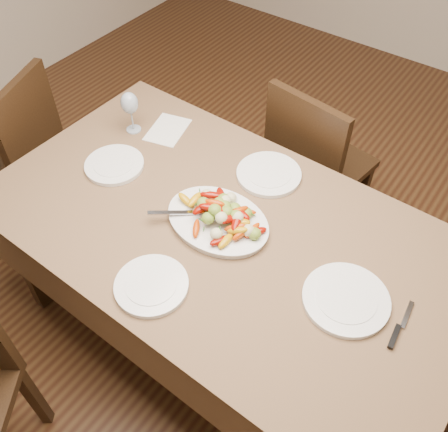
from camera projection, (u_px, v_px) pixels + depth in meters
name	position (u px, v px, depth m)	size (l,w,h in m)	color
floor	(206.00, 346.00, 2.35)	(6.00, 6.00, 0.00)	#3E2412
dining_table	(224.00, 285.00, 2.13)	(1.84, 1.04, 0.76)	brown
chair_far	(321.00, 163.00, 2.51)	(0.42, 0.42, 0.95)	black
chair_left	(9.00, 158.00, 2.53)	(0.42, 0.42, 0.95)	black
serving_platter	(218.00, 222.00, 1.85)	(0.39, 0.29, 0.02)	white
roasted_vegetables	(218.00, 211.00, 1.81)	(0.32, 0.22, 0.09)	#770A02
serving_spoon	(197.00, 213.00, 1.83)	(0.28, 0.06, 0.03)	#9EA0A8
plate_left	(114.00, 165.00, 2.06)	(0.24, 0.24, 0.02)	white
plate_right	(346.00, 299.00, 1.63)	(0.29, 0.29, 0.02)	white
plate_far	(269.00, 174.00, 2.03)	(0.26, 0.26, 0.02)	white
plate_near	(151.00, 285.00, 1.66)	(0.25, 0.25, 0.02)	white
wine_glass	(131.00, 111.00, 2.16)	(0.08, 0.08, 0.20)	#8C99A5
menu_card	(168.00, 130.00, 2.23)	(0.15, 0.21, 0.00)	silver
table_knife	(400.00, 327.00, 1.56)	(0.02, 0.20, 0.01)	#9EA0A8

